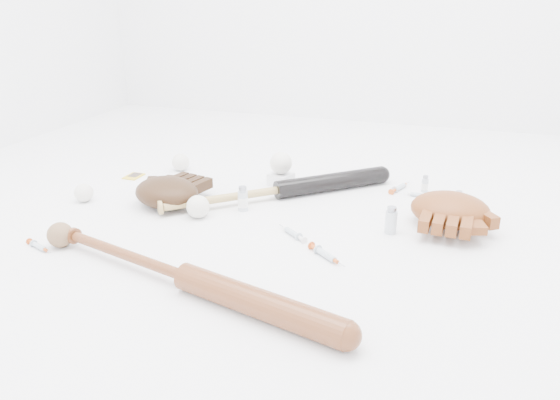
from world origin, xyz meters
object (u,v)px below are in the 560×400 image
(bat_dark, at_px, (279,190))
(bat_wood, at_px, (187,277))
(glove_dark, at_px, (167,192))
(pedestal, at_px, (281,179))

(bat_dark, xyz_separation_m, bat_wood, (-0.02, -0.67, 0.00))
(glove_dark, relative_size, pedestal, 3.50)
(bat_dark, bearing_deg, pedestal, 64.01)
(pedestal, bearing_deg, glove_dark, -133.51)
(bat_wood, relative_size, glove_dark, 3.39)
(pedestal, bearing_deg, bat_wood, -88.85)
(bat_wood, distance_m, glove_dark, 0.58)
(bat_wood, distance_m, pedestal, 0.81)
(bat_dark, xyz_separation_m, pedestal, (-0.04, 0.14, -0.01))
(glove_dark, height_order, pedestal, glove_dark)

